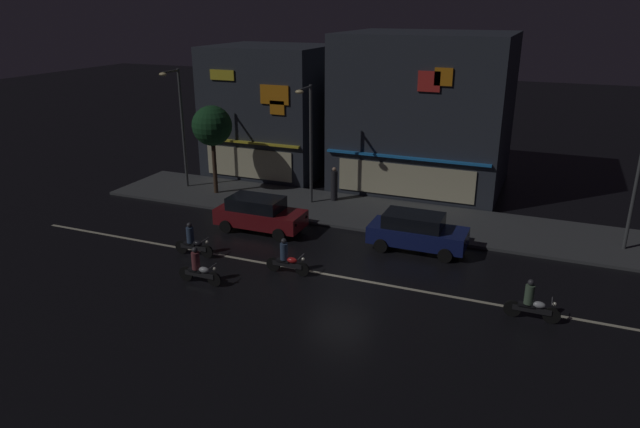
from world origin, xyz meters
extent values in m
plane|color=black|center=(0.00, 0.00, 0.00)|extent=(140.00, 140.00, 0.00)
cube|color=beige|center=(0.00, 0.00, 0.01)|extent=(30.70, 0.16, 0.01)
cube|color=#424447|center=(0.00, 7.52, 0.07)|extent=(32.31, 4.99, 0.14)
cube|color=#2D333D|center=(-9.69, 13.25, 4.01)|extent=(7.17, 6.37, 8.01)
cube|color=yellow|center=(-9.69, 9.95, 2.60)|extent=(6.81, 0.24, 0.12)
cube|color=yellow|center=(-11.23, 10.01, 6.49)|extent=(1.60, 0.08, 0.60)
cube|color=orange|center=(-7.83, 10.01, 5.53)|extent=(1.79, 0.08, 1.09)
cube|color=orange|center=(-7.67, 10.01, 4.80)|extent=(0.91, 0.08, 0.79)
cube|color=beige|center=(-9.69, 10.01, 1.30)|extent=(5.74, 0.06, 1.80)
cube|color=#2D333D|center=(0.00, 14.14, 4.46)|extent=(9.51, 8.14, 8.91)
cube|color=#268CF2|center=(0.00, 9.95, 2.60)|extent=(9.03, 0.24, 0.12)
cube|color=red|center=(1.00, 10.01, 6.68)|extent=(1.15, 0.08, 1.04)
cube|color=orange|center=(1.72, 10.01, 6.94)|extent=(0.92, 0.08, 0.90)
cube|color=beige|center=(0.00, 10.01, 1.30)|extent=(7.60, 0.06, 1.80)
cylinder|color=#47494C|center=(-12.69, 7.79, 3.58)|extent=(0.16, 0.16, 6.87)
cube|color=#47494C|center=(-12.69, 7.09, 6.91)|extent=(0.10, 1.40, 0.10)
ellipsoid|color=#F9E099|center=(-12.69, 6.39, 6.83)|extent=(0.44, 0.32, 0.20)
cylinder|color=#47494C|center=(-4.65, 7.86, 3.32)|extent=(0.16, 0.16, 6.36)
cube|color=#47494C|center=(-4.65, 7.16, 6.40)|extent=(0.10, 1.40, 0.10)
ellipsoid|color=#F9E099|center=(-4.65, 6.46, 6.32)|extent=(0.44, 0.32, 0.20)
cylinder|color=#47494C|center=(10.77, 7.22, 3.76)|extent=(0.16, 0.16, 7.23)
cylinder|color=#232328|center=(-3.61, 8.66, 0.97)|extent=(0.38, 0.38, 1.66)
sphere|color=tan|center=(-3.61, 8.66, 1.91)|extent=(0.22, 0.22, 0.22)
cylinder|color=#473323|center=(-10.41, 7.34, 1.64)|extent=(0.24, 0.24, 3.00)
sphere|color=#194723|center=(-10.41, 7.34, 4.04)|extent=(2.23, 2.23, 2.23)
cube|color=navy|center=(2.20, 3.92, 0.69)|extent=(4.30, 1.78, 0.76)
cube|color=black|center=(1.98, 3.92, 1.37)|extent=(2.58, 1.57, 0.60)
cube|color=#F9F2CC|center=(4.31, 4.52, 0.79)|extent=(0.08, 0.20, 0.12)
cube|color=#F9F2CC|center=(4.31, 3.31, 0.79)|extent=(0.08, 0.20, 0.12)
cylinder|color=black|center=(3.62, 4.81, 0.31)|extent=(0.62, 0.20, 0.62)
cylinder|color=black|center=(3.62, 3.03, 0.31)|extent=(0.62, 0.20, 0.62)
cylinder|color=black|center=(0.78, 4.81, 0.31)|extent=(0.62, 0.20, 0.62)
cylinder|color=black|center=(0.78, 3.03, 0.31)|extent=(0.62, 0.20, 0.62)
cube|color=maroon|center=(-5.38, 3.34, 0.69)|extent=(4.30, 1.78, 0.76)
cube|color=black|center=(-5.60, 3.34, 1.37)|extent=(2.58, 1.57, 0.60)
cube|color=#F9F2CC|center=(-3.27, 3.94, 0.79)|extent=(0.08, 0.20, 0.12)
cube|color=#F9F2CC|center=(-3.27, 2.73, 0.79)|extent=(0.08, 0.20, 0.12)
cylinder|color=black|center=(-3.96, 4.23, 0.31)|extent=(0.62, 0.20, 0.62)
cylinder|color=black|center=(-3.96, 2.45, 0.31)|extent=(0.62, 0.20, 0.62)
cylinder|color=black|center=(-6.80, 4.23, 0.31)|extent=(0.62, 0.20, 0.62)
cylinder|color=black|center=(-6.80, 2.45, 0.31)|extent=(0.62, 0.20, 0.62)
cylinder|color=black|center=(-1.46, -0.51, 0.30)|extent=(0.60, 0.08, 0.60)
cylinder|color=black|center=(-2.76, -0.51, 0.30)|extent=(0.60, 0.10, 0.60)
cube|color=black|center=(-2.11, -0.51, 0.40)|extent=(1.30, 0.14, 0.20)
ellipsoid|color=red|center=(-1.91, -0.51, 0.62)|extent=(0.44, 0.26, 0.24)
cube|color=black|center=(-2.31, -0.51, 0.55)|extent=(0.56, 0.22, 0.10)
cylinder|color=slate|center=(-1.51, -0.51, 0.85)|extent=(0.03, 0.60, 0.03)
sphere|color=white|center=(-1.42, -0.51, 0.75)|extent=(0.14, 0.14, 0.14)
cylinder|color=#334766|center=(-2.26, -0.51, 0.95)|extent=(0.32, 0.32, 0.70)
sphere|color=#333338|center=(-2.26, -0.51, 1.41)|extent=(0.22, 0.22, 0.22)
cylinder|color=black|center=(-4.26, -2.64, 0.30)|extent=(0.60, 0.08, 0.60)
cylinder|color=black|center=(-5.56, -2.64, 0.30)|extent=(0.60, 0.10, 0.60)
cube|color=black|center=(-4.91, -2.64, 0.40)|extent=(1.30, 0.14, 0.20)
ellipsoid|color=#B2B7BC|center=(-4.71, -2.64, 0.62)|extent=(0.44, 0.26, 0.24)
cube|color=black|center=(-5.11, -2.64, 0.55)|extent=(0.56, 0.22, 0.10)
cylinder|color=slate|center=(-4.31, -2.64, 0.85)|extent=(0.03, 0.60, 0.03)
sphere|color=white|center=(-4.22, -2.64, 0.75)|extent=(0.14, 0.14, 0.14)
cylinder|color=brown|center=(-5.06, -2.64, 0.95)|extent=(0.32, 0.32, 0.70)
sphere|color=#333338|center=(-5.06, -2.64, 1.41)|extent=(0.22, 0.22, 0.22)
cylinder|color=black|center=(7.97, -0.63, 0.30)|extent=(0.60, 0.08, 0.60)
cylinder|color=black|center=(6.67, -0.63, 0.30)|extent=(0.60, 0.10, 0.60)
cube|color=black|center=(7.32, -0.63, 0.40)|extent=(1.30, 0.14, 0.20)
ellipsoid|color=#B2B7BC|center=(7.52, -0.63, 0.62)|extent=(0.44, 0.26, 0.24)
cube|color=black|center=(7.12, -0.63, 0.55)|extent=(0.56, 0.22, 0.10)
cylinder|color=slate|center=(7.92, -0.63, 0.85)|extent=(0.03, 0.60, 0.03)
sphere|color=white|center=(8.01, -0.63, 0.75)|extent=(0.14, 0.14, 0.14)
cylinder|color=#4C664C|center=(7.17, -0.63, 0.95)|extent=(0.32, 0.32, 0.70)
sphere|color=#333338|center=(7.17, -0.63, 1.41)|extent=(0.22, 0.22, 0.22)
cylinder|color=black|center=(-6.01, -0.45, 0.30)|extent=(0.60, 0.08, 0.60)
cylinder|color=black|center=(-7.31, -0.45, 0.30)|extent=(0.60, 0.10, 0.60)
cube|color=black|center=(-6.66, -0.45, 0.40)|extent=(1.30, 0.14, 0.20)
ellipsoid|color=black|center=(-6.46, -0.45, 0.62)|extent=(0.44, 0.26, 0.24)
cube|color=black|center=(-6.86, -0.45, 0.55)|extent=(0.56, 0.22, 0.10)
cylinder|color=slate|center=(-6.06, -0.45, 0.85)|extent=(0.03, 0.60, 0.03)
sphere|color=white|center=(-5.97, -0.45, 0.75)|extent=(0.14, 0.14, 0.14)
cylinder|color=#334766|center=(-6.81, -0.45, 0.95)|extent=(0.32, 0.32, 0.70)
sphere|color=#333338|center=(-6.81, -0.45, 1.41)|extent=(0.22, 0.22, 0.22)
cone|color=orange|center=(2.40, 4.32, 0.28)|extent=(0.36, 0.36, 0.55)
camera|label=1|loc=(7.26, -19.82, 10.34)|focal=32.46mm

